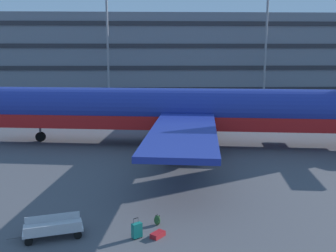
# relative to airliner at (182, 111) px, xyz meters

# --- Properties ---
(ground_plane) EXTENTS (600.00, 600.00, 0.00)m
(ground_plane) POSITION_rel_airliner_xyz_m (2.51, -0.37, -3.07)
(ground_plane) COLOR #4C4C51
(terminal_structure) EXTENTS (144.97, 21.91, 14.98)m
(terminal_structure) POSITION_rel_airliner_xyz_m (2.51, 44.69, 4.42)
(terminal_structure) COLOR slate
(terminal_structure) RESTS_ON ground_plane
(airliner) EXTENTS (39.90, 32.38, 10.69)m
(airliner) POSITION_rel_airliner_xyz_m (0.00, 0.00, 0.00)
(airliner) COLOR navy
(airliner) RESTS_ON ground_plane
(light_mast_left) EXTENTS (1.80, 0.50, 23.94)m
(light_mast_left) POSITION_rel_airliner_xyz_m (-9.82, 29.49, 10.63)
(light_mast_left) COLOR gray
(light_mast_left) RESTS_ON ground_plane
(light_mast_center_left) EXTENTS (1.80, 0.50, 19.95)m
(light_mast_center_left) POSITION_rel_airliner_xyz_m (15.76, 29.49, 8.57)
(light_mast_center_left) COLOR gray
(light_mast_center_left) RESTS_ON ground_plane
(suitcase_red) EXTENTS (0.74, 0.78, 0.23)m
(suitcase_red) POSITION_rel_airliner_xyz_m (-2.37, -17.98, -2.95)
(suitcase_red) COLOR #B21E23
(suitcase_red) RESTS_ON ground_plane
(suitcase_teal) EXTENTS (0.52, 0.47, 0.94)m
(suitcase_teal) POSITION_rel_airliner_xyz_m (-3.31, -18.05, -2.69)
(suitcase_teal) COLOR #147266
(suitcase_teal) RESTS_ON ground_plane
(backpack_small) EXTENTS (0.35, 0.29, 0.55)m
(backpack_small) POSITION_rel_airliner_xyz_m (-2.38, -16.74, -2.83)
(backpack_small) COLOR #264C26
(backpack_small) RESTS_ON ground_plane
(baggage_cart) EXTENTS (3.36, 1.94, 0.82)m
(baggage_cart) POSITION_rel_airliner_xyz_m (-7.11, -17.77, -2.64)
(baggage_cart) COLOR #B7B7BC
(baggage_cart) RESTS_ON ground_plane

